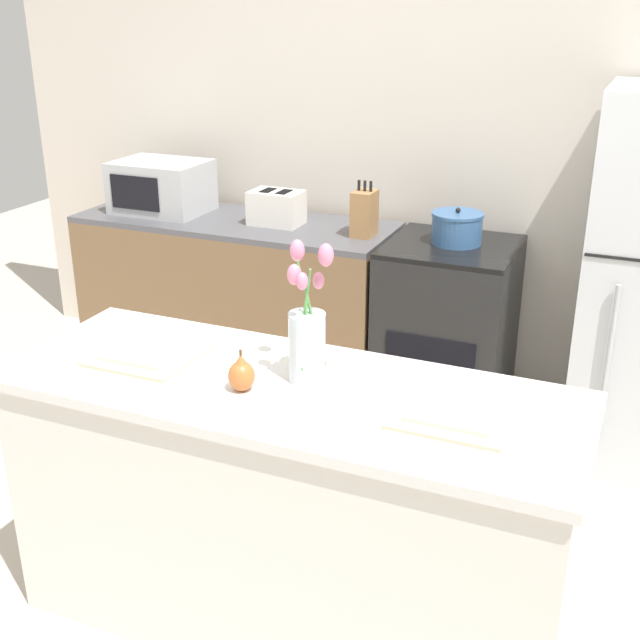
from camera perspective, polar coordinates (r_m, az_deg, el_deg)
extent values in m
plane|color=beige|center=(2.96, -2.02, -20.38)|extent=(10.00, 10.00, 0.00)
cube|color=silver|center=(4.13, 9.79, 12.75)|extent=(5.20, 0.08, 2.70)
cube|color=silver|center=(2.69, -2.15, -13.57)|extent=(1.76, 0.62, 0.86)
cube|color=silver|center=(2.45, -2.30, -5.00)|extent=(1.80, 0.66, 0.03)
cube|color=brown|center=(4.38, -5.86, 1.15)|extent=(1.68, 0.60, 0.88)
cube|color=#515156|center=(4.24, -6.10, 6.94)|extent=(1.68, 0.60, 0.03)
cube|color=black|center=(3.98, 8.97, -1.14)|extent=(0.60, 0.60, 0.89)
cube|color=black|center=(3.83, 9.37, 5.17)|extent=(0.60, 0.60, 0.02)
cube|color=black|center=(3.73, 7.75, -3.32)|extent=(0.42, 0.01, 0.29)
cylinder|color=#B2B5B7|center=(3.53, 19.72, -3.18)|extent=(0.02, 0.02, 0.72)
cylinder|color=silver|center=(2.42, -0.93, -1.97)|extent=(0.11, 0.11, 0.22)
cylinder|color=#569E4C|center=(2.38, -0.60, 0.47)|extent=(0.09, 0.02, 0.33)
ellipsoid|color=pink|center=(2.30, 0.42, 4.64)|extent=(0.05, 0.05, 0.07)
cylinder|color=#569E4C|center=(2.41, -0.52, -0.38)|extent=(0.03, 0.05, 0.24)
ellipsoid|color=pink|center=(2.38, -0.11, 2.82)|extent=(0.04, 0.04, 0.05)
cylinder|color=#569E4C|center=(2.40, -1.13, 0.59)|extent=(0.09, 0.09, 0.31)
ellipsoid|color=pink|center=(2.40, -1.63, 4.96)|extent=(0.04, 0.04, 0.07)
cylinder|color=#569E4C|center=(2.39, -1.27, -0.23)|extent=(0.04, 0.04, 0.27)
ellipsoid|color=pink|center=(2.32, -1.85, 3.25)|extent=(0.04, 0.04, 0.06)
cylinder|color=#569E4C|center=(2.37, -1.06, -0.37)|extent=(0.02, 0.08, 0.27)
ellipsoid|color=pink|center=(2.29, -1.32, 2.76)|extent=(0.04, 0.04, 0.05)
ellipsoid|color=#C66B33|center=(2.40, -5.61, -3.99)|extent=(0.08, 0.08, 0.09)
cone|color=#C66B33|center=(2.38, -5.65, -2.85)|extent=(0.04, 0.04, 0.04)
cylinder|color=brown|center=(2.37, -5.67, -2.32)|extent=(0.01, 0.01, 0.02)
cube|color=beige|center=(2.70, -12.05, -2.34)|extent=(0.33, 0.33, 0.01)
cube|color=silver|center=(2.69, -12.07, -2.11)|extent=(0.24, 0.24, 0.01)
cube|color=beige|center=(2.31, 9.57, -6.48)|extent=(0.33, 0.33, 0.01)
cube|color=silver|center=(2.30, 9.59, -6.22)|extent=(0.24, 0.24, 0.01)
cube|color=silver|center=(4.10, -3.12, 7.97)|extent=(0.26, 0.18, 0.17)
cube|color=black|center=(4.10, -3.73, 9.18)|extent=(0.05, 0.11, 0.01)
cube|color=black|center=(4.06, -2.56, 9.08)|extent=(0.05, 0.11, 0.01)
cube|color=black|center=(4.16, -4.88, 8.48)|extent=(0.02, 0.02, 0.02)
cylinder|color=#386093|center=(3.82, 9.70, 6.36)|extent=(0.24, 0.24, 0.13)
cylinder|color=#386093|center=(3.80, 9.78, 7.43)|extent=(0.24, 0.24, 0.01)
sphere|color=black|center=(3.80, 9.79, 7.70)|extent=(0.02, 0.02, 0.02)
cube|color=#B7BABC|center=(4.43, -11.20, 9.30)|extent=(0.48, 0.36, 0.27)
cube|color=black|center=(4.30, -13.05, 8.79)|extent=(0.29, 0.01, 0.18)
cube|color=#A37547|center=(3.89, 3.17, 7.56)|extent=(0.10, 0.14, 0.22)
cylinder|color=black|center=(3.87, 2.79, 9.55)|extent=(0.01, 0.01, 0.05)
cylinder|color=black|center=(3.86, 3.21, 9.51)|extent=(0.01, 0.01, 0.05)
cylinder|color=black|center=(3.85, 3.64, 9.46)|extent=(0.01, 0.01, 0.05)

